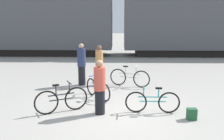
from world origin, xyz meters
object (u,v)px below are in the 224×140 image
freight_train (118,16)px  bicycle_silver (130,78)px  bicycle_teal (152,102)px  bicycle_blue (98,89)px  person_in_red (100,88)px  backpack (192,114)px  person_in_navy (82,64)px  person_in_tan (99,65)px  bicycle_black (62,100)px

freight_train → bicycle_silver: size_ratio=28.09×
bicycle_teal → bicycle_blue: (-1.84, 1.48, -0.01)m
person_in_red → backpack: size_ratio=5.01×
person_in_navy → person_in_tan: (0.78, -0.02, -0.03)m
person_in_navy → person_in_tan: 0.78m
bicycle_black → bicycle_blue: size_ratio=1.16×
freight_train → bicycle_teal: freight_train is taller
person_in_navy → person_in_red: 3.64m
bicycle_teal → bicycle_black: bicycle_black is taller
person_in_navy → backpack: person_in_navy is taller
freight_train → person_in_red: bearing=-92.1°
person_in_red → backpack: person_in_red is taller
bicycle_teal → bicycle_silver: bearing=100.7°
freight_train → person_in_red: freight_train is taller
bicycle_blue → person_in_navy: (-0.86, 1.86, 0.57)m
bicycle_teal → person_in_red: bearing=-175.3°
freight_train → bicycle_blue: bearing=-93.5°
bicycle_teal → bicycle_black: size_ratio=1.11×
freight_train → bicycle_black: 12.98m
bicycle_blue → freight_train: bearing=86.5°
freight_train → bicycle_silver: (0.57, -9.39, -2.62)m
backpack → freight_train: bearing=99.8°
bicycle_silver → backpack: 4.09m
person_in_navy → person_in_red: person_in_navy is taller
person_in_navy → backpack: (3.80, -3.87, -0.76)m
freight_train → bicycle_teal: bearing=-84.7°
freight_train → bicycle_black: bearing=-97.7°
bicycle_teal → bicycle_black: 2.86m
bicycle_black → backpack: 4.00m
bicycle_black → person_in_red: (1.22, -0.11, 0.45)m
bicycle_black → bicycle_blue: 1.82m
bicycle_blue → bicycle_silver: bearing=54.0°
bicycle_teal → person_in_navy: (-2.70, 3.35, 0.56)m
freight_train → bicycle_teal: (1.17, -12.58, -2.65)m
person_in_navy → person_in_tan: bearing=-110.8°
bicycle_silver → backpack: bearing=-65.5°
bicycle_black → freight_train: bearing=82.3°
backpack → person_in_navy: bearing=134.5°
bicycle_silver → person_in_tan: size_ratio=0.96×
bicycle_teal → bicycle_blue: 2.36m
person_in_navy → backpack: 5.48m
freight_train → person_in_tan: freight_train is taller
bicycle_black → person_in_tan: size_ratio=0.87×
bicycle_teal → backpack: bicycle_teal is taller
freight_train → backpack: (2.26, -13.10, -2.85)m
person_in_tan → person_in_red: (0.28, -3.46, -0.05)m
freight_train → person_in_navy: bearing=-99.4°
bicycle_black → bicycle_blue: (1.02, 1.50, -0.05)m
freight_train → bicycle_teal: size_ratio=28.04×
freight_train → bicycle_blue: freight_train is taller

